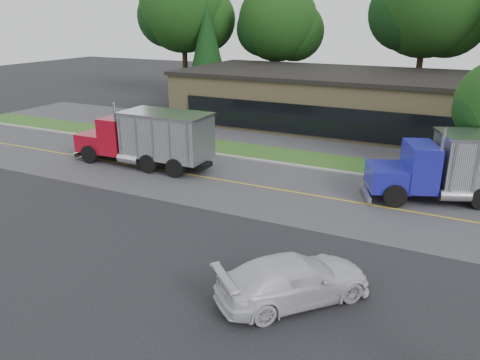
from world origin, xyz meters
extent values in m
plane|color=#2E2E33|center=(0.00, 0.00, 0.00)|extent=(140.00, 140.00, 0.00)
cube|color=#57575D|center=(0.00, 9.00, 0.00)|extent=(60.00, 8.00, 0.02)
cube|color=gold|center=(0.00, 9.00, 0.00)|extent=(60.00, 0.12, 0.01)
cube|color=#9E9E99|center=(0.00, 13.20, 0.00)|extent=(60.00, 0.30, 0.12)
cube|color=#31591E|center=(0.00, 15.00, 0.00)|extent=(60.00, 3.40, 0.03)
cube|color=#57575D|center=(0.00, 20.00, 0.00)|extent=(60.00, 7.00, 0.02)
cube|color=tan|center=(2.00, 26.00, 2.00)|extent=(32.00, 12.00, 4.00)
cylinder|color=#382619|center=(-20.00, 32.00, 2.53)|extent=(0.56, 0.56, 5.06)
sphere|color=#143A0F|center=(-20.00, 32.00, 9.39)|extent=(9.25, 9.25, 9.25)
sphere|color=#143A0F|center=(-18.27, 33.16, 8.24)|extent=(6.94, 6.94, 6.94)
sphere|color=black|center=(-21.45, 31.13, 8.53)|extent=(6.36, 6.36, 6.36)
cylinder|color=#382619|center=(-10.00, 34.00, 2.18)|extent=(0.56, 0.56, 4.36)
sphere|color=#143A0F|center=(-10.00, 34.00, 8.10)|extent=(7.97, 7.97, 7.97)
sphere|color=#143A0F|center=(-8.51, 35.00, 7.10)|extent=(5.98, 5.98, 5.98)
sphere|color=black|center=(-11.25, 33.25, 7.35)|extent=(5.48, 5.48, 5.48)
cylinder|color=#382619|center=(4.00, 34.00, 2.63)|extent=(0.56, 0.56, 5.25)
sphere|color=#143A0F|center=(4.00, 34.00, 9.75)|extent=(9.60, 9.60, 9.60)
sphere|color=#143A0F|center=(5.80, 35.20, 8.55)|extent=(7.20, 7.20, 7.20)
sphere|color=black|center=(2.50, 33.10, 8.85)|extent=(6.60, 6.60, 6.60)
cylinder|color=#382619|center=(-16.00, 30.00, 0.50)|extent=(0.44, 0.44, 1.00)
cone|color=black|center=(-16.00, 30.00, 5.67)|extent=(4.54, 4.54, 9.28)
cube|color=black|center=(-8.33, 9.39, 0.57)|extent=(8.47, 1.05, 0.28)
cube|color=#A80C1F|center=(-12.01, 9.37, 1.12)|extent=(2.04, 2.31, 1.10)
cube|color=#A80C1F|center=(-10.35, 9.38, 1.72)|extent=(1.49, 2.41, 2.20)
cube|color=black|center=(-10.99, 9.38, 2.12)|extent=(0.07, 2.10, 0.90)
cube|color=silver|center=(-6.85, 9.40, 2.02)|extent=(5.08, 2.53, 2.50)
cube|color=silver|center=(-6.85, 9.40, 3.32)|extent=(5.23, 2.68, 0.12)
cylinder|color=black|center=(-11.83, 10.52, 0.57)|extent=(1.10, 0.36, 1.10)
cylinder|color=black|center=(-11.82, 8.22, 0.57)|extent=(1.10, 0.36, 1.10)
cylinder|color=black|center=(-6.49, 10.56, 0.57)|extent=(1.10, 0.36, 1.10)
cylinder|color=black|center=(-6.48, 8.26, 0.57)|extent=(1.10, 0.36, 1.10)
cube|color=black|center=(8.64, 11.50, 0.57)|extent=(7.44, 3.76, 0.28)
cube|color=#1D1DA0|center=(5.56, 10.27, 1.12)|extent=(2.55, 2.81, 1.10)
cube|color=#1D1DA0|center=(6.95, 10.82, 1.72)|extent=(2.12, 2.72, 2.20)
cube|color=black|center=(6.41, 10.61, 2.12)|extent=(0.84, 1.97, 0.90)
cylinder|color=black|center=(5.29, 11.40, 0.57)|extent=(1.15, 0.73, 1.10)
cylinder|color=black|center=(6.15, 9.26, 0.57)|extent=(1.15, 0.73, 1.10)
cylinder|color=black|center=(9.75, 13.18, 0.57)|extent=(1.15, 0.73, 1.10)
imported|color=silver|center=(4.53, -0.09, 0.73)|extent=(4.87, 5.15, 1.47)
camera|label=1|loc=(8.71, -12.40, 8.58)|focal=35.00mm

